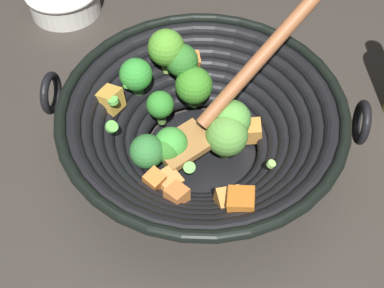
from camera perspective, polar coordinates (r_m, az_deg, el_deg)
ground_plane at (r=0.64m, az=1.13°, el=-1.35°), size 4.00×4.00×0.00m
wok at (r=0.59m, az=1.10°, el=2.64°), size 0.36×0.39×0.21m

